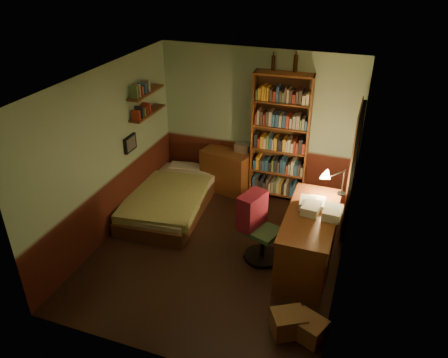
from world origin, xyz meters
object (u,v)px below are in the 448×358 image
(cardboard_box_b, at_px, (309,328))
(desk_lamp, at_px, (344,175))
(mini_stereo, at_px, (243,147))
(cardboard_box_a, at_px, (288,323))
(bookshelf, at_px, (280,139))
(office_chair, at_px, (263,227))
(dresser, at_px, (226,171))
(desk, at_px, (308,240))
(bed, at_px, (171,191))

(cardboard_box_b, bearing_deg, desk_lamp, 88.44)
(mini_stereo, height_order, cardboard_box_a, mini_stereo)
(mini_stereo, height_order, cardboard_box_b, mini_stereo)
(desk_lamp, bearing_deg, bookshelf, 135.73)
(mini_stereo, height_order, office_chair, office_chair)
(dresser, xyz_separation_m, desk, (1.79, -1.62, 0.04))
(dresser, distance_m, cardboard_box_b, 3.59)
(dresser, bearing_deg, desk, -29.86)
(cardboard_box_a, bearing_deg, desk_lamp, 81.48)
(bookshelf, bearing_deg, desk_lamp, -44.39)
(dresser, relative_size, office_chair, 0.80)
(bed, distance_m, desk, 2.59)
(bed, xyz_separation_m, bookshelf, (1.63, 0.98, 0.81))
(desk_lamp, xyz_separation_m, cardboard_box_b, (-0.05, -1.98, -1.04))
(dresser, relative_size, bookshelf, 0.39)
(bed, height_order, desk, desk)
(desk, bearing_deg, bed, 163.00)
(cardboard_box_a, bearing_deg, bookshelf, 106.10)
(dresser, relative_size, desk_lamp, 1.40)
(dresser, xyz_separation_m, bookshelf, (0.94, 0.09, 0.74))
(bed, height_order, mini_stereo, mini_stereo)
(mini_stereo, xyz_separation_m, cardboard_box_b, (1.79, -3.06, -0.72))
(desk, xyz_separation_m, cardboard_box_a, (0.02, -1.32, -0.29))
(mini_stereo, distance_m, cardboard_box_b, 3.62)
(desk_lamp, bearing_deg, mini_stereo, 146.93)
(bed, relative_size, desk_lamp, 3.41)
(desk, relative_size, cardboard_box_b, 4.30)
(dresser, height_order, desk_lamp, desk_lamp)
(office_chair, height_order, cardboard_box_a, office_chair)
(desk, bearing_deg, dresser, 137.24)
(bookshelf, relative_size, office_chair, 2.05)
(cardboard_box_b, bearing_deg, desk, 101.42)
(desk, height_order, office_chair, office_chair)
(desk_lamp, bearing_deg, bed, 176.04)
(dresser, xyz_separation_m, office_chair, (1.16, -1.71, 0.16))
(bed, distance_m, cardboard_box_a, 3.24)
(dresser, distance_m, mini_stereo, 0.55)
(mini_stereo, bearing_deg, desk_lamp, -27.03)
(desk, relative_size, office_chair, 1.45)
(bed, distance_m, dresser, 1.13)
(office_chair, distance_m, cardboard_box_b, 1.57)
(desk, height_order, cardboard_box_b, desk)
(mini_stereo, distance_m, bookshelf, 0.73)
(dresser, height_order, mini_stereo, mini_stereo)
(dresser, height_order, office_chair, office_chair)
(desk, distance_m, cardboard_box_b, 1.37)
(cardboard_box_b, bearing_deg, bookshelf, 110.32)
(desk_lamp, xyz_separation_m, office_chair, (-0.95, -0.76, -0.62))
(bed, xyz_separation_m, cardboard_box_b, (2.75, -2.04, -0.19))
(bed, distance_m, bookshelf, 2.07)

